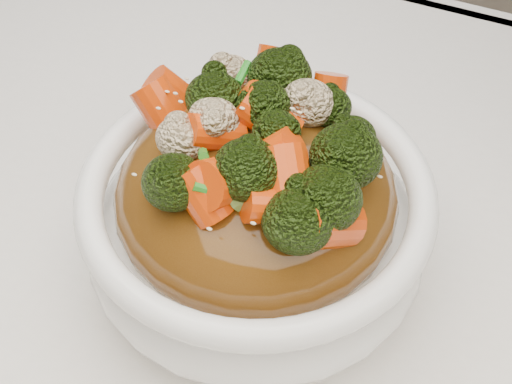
% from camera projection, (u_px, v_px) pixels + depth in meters
% --- Properties ---
extents(tablecloth, '(1.20, 0.80, 0.04)m').
position_uv_depth(tablecloth, '(260.00, 375.00, 0.43)').
color(tablecloth, white).
rests_on(tablecloth, dining_table).
extents(bowl, '(0.26, 0.26, 0.08)m').
position_uv_depth(bowl, '(256.00, 226.00, 0.43)').
color(bowl, white).
rests_on(bowl, tablecloth).
extents(sauce_base, '(0.21, 0.21, 0.09)m').
position_uv_depth(sauce_base, '(256.00, 195.00, 0.41)').
color(sauce_base, '#55310E').
rests_on(sauce_base, bowl).
extents(carrots, '(0.21, 0.21, 0.05)m').
position_uv_depth(carrots, '(256.00, 119.00, 0.36)').
color(carrots, '#D13C06').
rests_on(carrots, sauce_base).
extents(broccoli, '(0.21, 0.21, 0.04)m').
position_uv_depth(broccoli, '(256.00, 120.00, 0.36)').
color(broccoli, black).
rests_on(broccoli, sauce_base).
extents(cauliflower, '(0.21, 0.21, 0.03)m').
position_uv_depth(cauliflower, '(256.00, 123.00, 0.36)').
color(cauliflower, beige).
rests_on(cauliflower, sauce_base).
extents(scallions, '(0.15, 0.15, 0.02)m').
position_uv_depth(scallions, '(256.00, 117.00, 0.36)').
color(scallions, '#1F731A').
rests_on(scallions, sauce_base).
extents(sesame_seeds, '(0.19, 0.19, 0.01)m').
position_uv_depth(sesame_seeds, '(256.00, 117.00, 0.36)').
color(sesame_seeds, beige).
rests_on(sesame_seeds, sauce_base).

